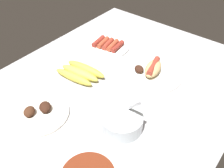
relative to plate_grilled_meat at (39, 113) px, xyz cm
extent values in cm
cube|color=#B2B2B7|center=(25.72, -11.48, -2.41)|extent=(120.00, 90.00, 3.00)
cylinder|color=white|center=(-0.03, -0.06, -0.41)|extent=(20.85, 20.85, 1.00)
ellipsoid|color=#381E14|center=(2.26, -0.94, 1.61)|extent=(6.26, 6.47, 3.04)
ellipsoid|color=#472819|center=(-2.52, 1.68, 1.59)|extent=(5.77, 5.41, 3.01)
cylinder|color=white|center=(44.06, -19.17, -0.41)|extent=(25.19, 25.19, 1.00)
ellipsoid|color=tan|center=(44.06, -19.17, 2.29)|extent=(13.24, 8.80, 4.40)
cylinder|color=#9E3828|center=(44.06, -19.17, 3.50)|extent=(11.77, 5.16, 2.40)
ellipsoid|color=#381E14|center=(40.96, -14.42, 1.49)|extent=(5.19, 5.55, 2.80)
cylinder|color=silver|center=(13.25, -26.22, 1.84)|extent=(13.72, 13.72, 5.50)
cylinder|color=beige|center=(13.25, -26.22, 2.94)|extent=(12.07, 12.07, 2.48)
cube|color=#B7B7BC|center=(16.34, -27.94, 7.74)|extent=(5.44, 9.80, 13.04)
ellipsoid|color=gold|center=(27.73, 3.36, 0.99)|extent=(5.04, 19.05, 3.80)
ellipsoid|color=#E5D14C|center=(24.34, 3.63, 0.86)|extent=(5.90, 18.38, 3.55)
ellipsoid|color=gold|center=(20.95, 3.90, 0.73)|extent=(5.07, 18.26, 3.28)
cylinder|color=white|center=(48.50, 8.35, -0.41)|extent=(20.16, 20.16, 1.00)
cylinder|color=maroon|center=(49.47, 3.31, 1.25)|extent=(8.94, 3.38, 2.33)
cylinder|color=#AD472D|center=(48.98, 5.83, 1.25)|extent=(9.00, 3.88, 2.33)
cylinder|color=#9E3828|center=(48.50, 8.35, 1.25)|extent=(9.02, 4.11, 2.33)
cylinder|color=#AD472D|center=(48.01, 10.87, 1.25)|extent=(9.00, 3.91, 2.33)
cylinder|color=maroon|center=(47.53, 13.38, 1.25)|extent=(8.96, 3.53, 2.33)
camera|label=1|loc=(-32.39, -58.16, 66.06)|focal=41.22mm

